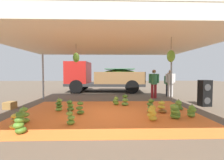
{
  "coord_description": "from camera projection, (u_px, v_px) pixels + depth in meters",
  "views": [
    {
      "loc": [
        -0.0,
        -5.83,
        1.56
      ],
      "look_at": [
        0.19,
        1.14,
        1.22
      ],
      "focal_mm": 24.71,
      "sensor_mm": 36.0,
      "label": 1
    }
  ],
  "objects": [
    {
      "name": "ground_plane",
      "position": [
        108.0,
        99.0,
        8.89
      ],
      "size": [
        40.0,
        40.0,
        0.0
      ],
      "primitive_type": "plane",
      "color": "brown"
    },
    {
      "name": "tarp_orange",
      "position": [
        108.0,
        113.0,
        5.89
      ],
      "size": [
        6.76,
        4.72,
        0.01
      ],
      "primitive_type": "cube",
      "color": "orange",
      "rests_on": "ground"
    },
    {
      "name": "tent_canopy",
      "position": [
        108.0,
        44.0,
        5.67
      ],
      "size": [
        8.0,
        7.0,
        2.69
      ],
      "color": "#9EA0A5",
      "rests_on": "ground"
    },
    {
      "name": "banana_bunch_0",
      "position": [
        80.0,
        108.0,
        5.72
      ],
      "size": [
        0.38,
        0.38,
        0.52
      ],
      "color": "#518428",
      "rests_on": "tarp_orange"
    },
    {
      "name": "banana_bunch_1",
      "position": [
        59.0,
        105.0,
        6.23
      ],
      "size": [
        0.37,
        0.4,
        0.54
      ],
      "color": "#75A83D",
      "rests_on": "tarp_orange"
    },
    {
      "name": "banana_bunch_2",
      "position": [
        192.0,
        111.0,
        5.33
      ],
      "size": [
        0.36,
        0.36,
        0.45
      ],
      "color": "#6B9E38",
      "rests_on": "tarp_orange"
    },
    {
      "name": "banana_bunch_3",
      "position": [
        24.0,
        116.0,
        4.74
      ],
      "size": [
        0.37,
        0.4,
        0.53
      ],
      "color": "#60932D",
      "rests_on": "tarp_orange"
    },
    {
      "name": "banana_bunch_4",
      "position": [
        70.0,
        106.0,
        6.22
      ],
      "size": [
        0.36,
        0.38,
        0.47
      ],
      "color": "#477523",
      "rests_on": "tarp_orange"
    },
    {
      "name": "banana_bunch_5",
      "position": [
        179.0,
        105.0,
        6.42
      ],
      "size": [
        0.38,
        0.39,
        0.44
      ],
      "color": "#477523",
      "rests_on": "tarp_orange"
    },
    {
      "name": "banana_bunch_6",
      "position": [
        16.0,
        121.0,
        4.3
      ],
      "size": [
        0.46,
        0.45,
        0.46
      ],
      "color": "gold",
      "rests_on": "tarp_orange"
    },
    {
      "name": "banana_bunch_7",
      "position": [
        71.0,
        118.0,
        4.59
      ],
      "size": [
        0.33,
        0.33,
        0.44
      ],
      "color": "#60932D",
      "rests_on": "tarp_orange"
    },
    {
      "name": "banana_bunch_8",
      "position": [
        152.0,
        113.0,
        4.93
      ],
      "size": [
        0.39,
        0.37,
        0.53
      ],
      "color": "gold",
      "rests_on": "tarp_orange"
    },
    {
      "name": "banana_bunch_9",
      "position": [
        116.0,
        101.0,
        7.37
      ],
      "size": [
        0.37,
        0.37,
        0.43
      ],
      "color": "#60932D",
      "rests_on": "tarp_orange"
    },
    {
      "name": "banana_bunch_10",
      "position": [
        162.0,
        107.0,
        5.91
      ],
      "size": [
        0.43,
        0.4,
        0.5
      ],
      "color": "#996628",
      "rests_on": "tarp_orange"
    },
    {
      "name": "banana_bunch_11",
      "position": [
        151.0,
        106.0,
        5.96
      ],
      "size": [
        0.36,
        0.35,
        0.56
      ],
      "color": "#6B9E38",
      "rests_on": "tarp_orange"
    },
    {
      "name": "banana_bunch_12",
      "position": [
        175.0,
        112.0,
        5.17
      ],
      "size": [
        0.45,
        0.45,
        0.52
      ],
      "color": "#518428",
      "rests_on": "tarp_orange"
    },
    {
      "name": "banana_bunch_13",
      "position": [
        125.0,
        101.0,
        7.21
      ],
      "size": [
        0.42,
        0.42,
        0.55
      ],
      "color": "#6B9E38",
      "rests_on": "tarp_orange"
    },
    {
      "name": "banana_bunch_14",
      "position": [
        20.0,
        123.0,
        3.91
      ],
      "size": [
        0.38,
        0.37,
        0.59
      ],
      "color": "#477523",
      "rests_on": "tarp_orange"
    },
    {
      "name": "cargo_truck_main",
      "position": [
        103.0,
        77.0,
        12.48
      ],
      "size": [
        6.26,
        2.93,
        2.4
      ],
      "color": "#2D2D2D",
      "rests_on": "ground"
    },
    {
      "name": "worker_0",
      "position": [
        168.0,
        82.0,
        10.05
      ],
      "size": [
        0.57,
        0.35,
        1.55
      ],
      "color": "#26262D",
      "rests_on": "ground"
    },
    {
      "name": "worker_1",
      "position": [
        170.0,
        81.0,
        9.91
      ],
      "size": [
        0.63,
        0.39,
        1.73
      ],
      "color": "silver",
      "rests_on": "ground"
    },
    {
      "name": "worker_2",
      "position": [
        154.0,
        82.0,
        9.28
      ],
      "size": [
        0.63,
        0.39,
        1.73
      ],
      "color": "maroon",
      "rests_on": "ground"
    },
    {
      "name": "speaker_stack",
      "position": [
        205.0,
        93.0,
        7.12
      ],
      "size": [
        0.52,
        0.45,
        1.21
      ],
      "color": "black",
      "rests_on": "ground"
    },
    {
      "name": "crate_1",
      "position": [
        10.0,
        105.0,
        6.61
      ],
      "size": [
        0.43,
        0.45,
        0.3
      ],
      "primitive_type": "cube",
      "rotation": [
        0.0,
        0.0,
        -0.11
      ],
      "color": "olive",
      "rests_on": "ground"
    }
  ]
}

